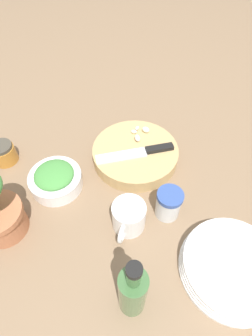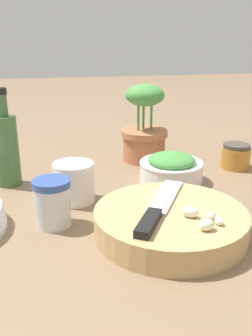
{
  "view_description": "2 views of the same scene",
  "coord_description": "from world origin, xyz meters",
  "px_view_note": "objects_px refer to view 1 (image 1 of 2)",
  "views": [
    {
      "loc": [
        -0.3,
        0.27,
        0.6
      ],
      "look_at": [
        0.0,
        -0.02,
        0.08
      ],
      "focal_mm": 28.0,
      "sensor_mm": 36.0,
      "label": 1
    },
    {
      "loc": [
        -0.13,
        -0.64,
        0.31
      ],
      "look_at": [
        0.01,
        -0.01,
        0.08
      ],
      "focal_mm": 40.0,
      "sensor_mm": 36.0,
      "label": 2
    }
  ],
  "objects_px": {
    "chef_knife": "(140,152)",
    "garlic_cloves": "(140,133)",
    "cutting_board": "(135,154)",
    "herb_bowl": "(55,179)",
    "coffee_mug": "(129,217)",
    "oil_bottle": "(133,292)",
    "plate_stack": "(232,267)",
    "spice_jar": "(168,204)",
    "honey_jar": "(3,153)"
  },
  "relations": [
    {
      "from": "chef_knife",
      "to": "garlic_cloves",
      "type": "bearing_deg",
      "value": -15.19
    },
    {
      "from": "garlic_cloves",
      "to": "cutting_board",
      "type": "bearing_deg",
      "value": 121.79
    },
    {
      "from": "herb_bowl",
      "to": "coffee_mug",
      "type": "relative_size",
      "value": 1.36
    },
    {
      "from": "coffee_mug",
      "to": "oil_bottle",
      "type": "bearing_deg",
      "value": 138.04
    },
    {
      "from": "plate_stack",
      "to": "oil_bottle",
      "type": "bearing_deg",
      "value": 62.98
    },
    {
      "from": "chef_knife",
      "to": "spice_jar",
      "type": "height_order",
      "value": "spice_jar"
    },
    {
      "from": "garlic_cloves",
      "to": "coffee_mug",
      "type": "xyz_separation_m",
      "value": [
        -0.18,
        0.22,
        -0.01
      ]
    },
    {
      "from": "chef_knife",
      "to": "oil_bottle",
      "type": "xyz_separation_m",
      "value": [
        -0.26,
        0.28,
        0.04
      ]
    },
    {
      "from": "chef_knife",
      "to": "plate_stack",
      "type": "relative_size",
      "value": 0.91
    },
    {
      "from": "plate_stack",
      "to": "herb_bowl",
      "type": "bearing_deg",
      "value": 17.38
    },
    {
      "from": "herb_bowl",
      "to": "honey_jar",
      "type": "relative_size",
      "value": 2.02
    },
    {
      "from": "herb_bowl",
      "to": "spice_jar",
      "type": "xyz_separation_m",
      "value": [
        -0.27,
        -0.15,
        0.01
      ]
    },
    {
      "from": "herb_bowl",
      "to": "honey_jar",
      "type": "height_order",
      "value": "herb_bowl"
    },
    {
      "from": "garlic_cloves",
      "to": "spice_jar",
      "type": "bearing_deg",
      "value": 150.29
    },
    {
      "from": "chef_knife",
      "to": "coffee_mug",
      "type": "bearing_deg",
      "value": 157.49
    },
    {
      "from": "spice_jar",
      "to": "coffee_mug",
      "type": "bearing_deg",
      "value": 65.82
    },
    {
      "from": "oil_bottle",
      "to": "garlic_cloves",
      "type": "bearing_deg",
      "value": -47.75
    },
    {
      "from": "chef_knife",
      "to": "oil_bottle",
      "type": "height_order",
      "value": "oil_bottle"
    },
    {
      "from": "coffee_mug",
      "to": "plate_stack",
      "type": "relative_size",
      "value": 0.46
    },
    {
      "from": "garlic_cloves",
      "to": "plate_stack",
      "type": "distance_m",
      "value": 0.44
    },
    {
      "from": "garlic_cloves",
      "to": "oil_bottle",
      "type": "xyz_separation_m",
      "value": [
        -0.31,
        0.34,
        0.03
      ]
    },
    {
      "from": "chef_knife",
      "to": "oil_bottle",
      "type": "relative_size",
      "value": 0.99
    },
    {
      "from": "oil_bottle",
      "to": "chef_knife",
      "type": "bearing_deg",
      "value": -48.09
    },
    {
      "from": "oil_bottle",
      "to": "cutting_board",
      "type": "bearing_deg",
      "value": -46.13
    },
    {
      "from": "cutting_board",
      "to": "herb_bowl",
      "type": "distance_m",
      "value": 0.24
    },
    {
      "from": "coffee_mug",
      "to": "garlic_cloves",
      "type": "bearing_deg",
      "value": -51.37
    },
    {
      "from": "herb_bowl",
      "to": "plate_stack",
      "type": "distance_m",
      "value": 0.48
    },
    {
      "from": "cutting_board",
      "to": "coffee_mug",
      "type": "xyz_separation_m",
      "value": [
        -0.14,
        0.17,
        0.02
      ]
    },
    {
      "from": "chef_knife",
      "to": "plate_stack",
      "type": "distance_m",
      "value": 0.37
    },
    {
      "from": "cutting_board",
      "to": "oil_bottle",
      "type": "bearing_deg",
      "value": 133.87
    },
    {
      "from": "coffee_mug",
      "to": "oil_bottle",
      "type": "relative_size",
      "value": 0.5
    },
    {
      "from": "cutting_board",
      "to": "honey_jar",
      "type": "relative_size",
      "value": 3.55
    },
    {
      "from": "plate_stack",
      "to": "garlic_cloves",
      "type": "bearing_deg",
      "value": -18.21
    },
    {
      "from": "garlic_cloves",
      "to": "spice_jar",
      "type": "height_order",
      "value": "spice_jar"
    },
    {
      "from": "garlic_cloves",
      "to": "coffee_mug",
      "type": "bearing_deg",
      "value": 128.63
    },
    {
      "from": "spice_jar",
      "to": "herb_bowl",
      "type": "bearing_deg",
      "value": 30.06
    },
    {
      "from": "garlic_cloves",
      "to": "chef_knife",
      "type": "bearing_deg",
      "value": 133.97
    },
    {
      "from": "herb_bowl",
      "to": "plate_stack",
      "type": "bearing_deg",
      "value": -162.62
    },
    {
      "from": "spice_jar",
      "to": "plate_stack",
      "type": "distance_m",
      "value": 0.19
    },
    {
      "from": "cutting_board",
      "to": "plate_stack",
      "type": "relative_size",
      "value": 1.1
    },
    {
      "from": "chef_knife",
      "to": "honey_jar",
      "type": "xyz_separation_m",
      "value": [
        0.29,
        0.28,
        -0.02
      ]
    },
    {
      "from": "plate_stack",
      "to": "honey_jar",
      "type": "relative_size",
      "value": 3.22
    },
    {
      "from": "chef_knife",
      "to": "spice_jar",
      "type": "relative_size",
      "value": 2.5
    },
    {
      "from": "coffee_mug",
      "to": "honey_jar",
      "type": "height_order",
      "value": "coffee_mug"
    },
    {
      "from": "coffee_mug",
      "to": "honey_jar",
      "type": "xyz_separation_m",
      "value": [
        0.41,
        0.11,
        -0.01
      ]
    },
    {
      "from": "chef_knife",
      "to": "spice_jar",
      "type": "distance_m",
      "value": 0.18
    },
    {
      "from": "honey_jar",
      "to": "oil_bottle",
      "type": "xyz_separation_m",
      "value": [
        -0.54,
        0.0,
        0.05
      ]
    },
    {
      "from": "chef_knife",
      "to": "coffee_mug",
      "type": "distance_m",
      "value": 0.21
    },
    {
      "from": "cutting_board",
      "to": "spice_jar",
      "type": "xyz_separation_m",
      "value": [
        -0.19,
        0.07,
        0.02
      ]
    },
    {
      "from": "honey_jar",
      "to": "spice_jar",
      "type": "bearing_deg",
      "value": -155.14
    }
  ]
}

